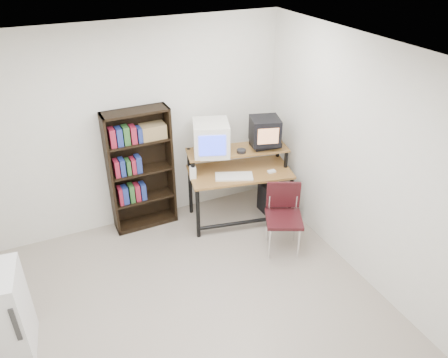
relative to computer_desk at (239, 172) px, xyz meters
name	(u,v)px	position (x,y,z in m)	size (l,w,h in m)	color
floor	(192,320)	(-1.24, -1.44, -0.70)	(4.00, 4.00, 0.01)	#A29686
ceiling	(179,66)	(-1.24, -1.44, 1.90)	(4.00, 4.00, 0.01)	white
back_wall	(130,130)	(-1.24, 0.56, 0.60)	(4.00, 0.01, 2.60)	silver
right_wall	(368,169)	(0.76, -1.44, 0.60)	(0.01, 4.00, 2.60)	silver
computer_desk	(239,172)	(0.00, 0.00, 0.00)	(1.41, 0.89, 0.98)	olive
crt_monitor	(211,138)	(-0.32, 0.17, 0.48)	(0.55, 0.55, 0.42)	silver
vcr	(265,144)	(0.40, 0.04, 0.31)	(0.36, 0.26, 0.08)	black
crt_tv	(265,131)	(0.36, 0.01, 0.52)	(0.44, 0.43, 0.33)	black
cd_spindle	(241,152)	(0.03, 0.00, 0.30)	(0.12, 0.12, 0.05)	#26262B
keyboard	(234,177)	(-0.14, -0.14, 0.04)	(0.47, 0.21, 0.04)	silver
mousepad	(270,173)	(0.33, -0.22, 0.02)	(0.22, 0.18, 0.01)	black
mouse	(272,172)	(0.35, -0.22, 0.04)	(0.10, 0.06, 0.03)	white
desk_speaker	(193,173)	(-0.62, 0.06, 0.11)	(0.08, 0.07, 0.17)	silver
pc_tower	(272,201)	(0.45, -0.12, -0.49)	(0.20, 0.45, 0.42)	black
school_chair	(284,211)	(0.21, -0.79, -0.18)	(0.56, 0.56, 0.85)	black
bookshelf	(140,168)	(-1.19, 0.41, 0.13)	(0.81, 0.28, 1.61)	black
wall_outlet	(298,196)	(0.75, -0.29, -0.40)	(0.02, 0.08, 0.12)	beige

